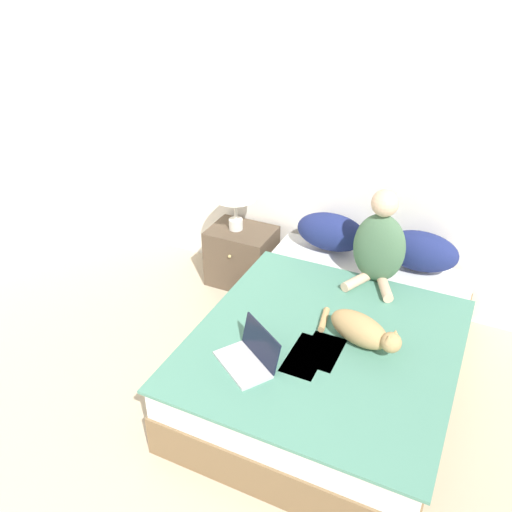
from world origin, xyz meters
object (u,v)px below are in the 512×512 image
(cat_tabby, at_px, (362,330))
(laptop_open, at_px, (249,357))
(person_sitting, at_px, (379,244))
(bed, at_px, (332,352))
(nightstand, at_px, (242,256))
(pillow_far, at_px, (420,251))
(table_lamp, at_px, (235,189))
(pillow_near, at_px, (331,232))

(cat_tabby, distance_m, laptop_open, 0.70)
(person_sitting, bearing_deg, bed, -99.28)
(laptop_open, height_order, nightstand, laptop_open)
(laptop_open, bearing_deg, pillow_far, 99.24)
(bed, relative_size, nightstand, 3.92)
(bed, height_order, table_lamp, table_lamp)
(bed, xyz_separation_m, person_sitting, (0.10, 0.59, 0.54))
(person_sitting, distance_m, table_lamp, 1.27)
(pillow_far, xyz_separation_m, nightstand, (-1.44, -0.05, -0.38))
(person_sitting, bearing_deg, nightstand, 168.50)
(cat_tabby, bearing_deg, laptop_open, -119.52)
(table_lamp, bearing_deg, pillow_near, 3.74)
(pillow_far, relative_size, nightstand, 1.02)
(bed, bearing_deg, laptop_open, -119.81)
(pillow_near, height_order, laptop_open, pillow_near)
(bed, xyz_separation_m, pillow_far, (0.34, 0.88, 0.39))
(pillow_near, height_order, person_sitting, person_sitting)
(person_sitting, height_order, laptop_open, person_sitting)
(person_sitting, relative_size, laptop_open, 1.60)
(person_sitting, relative_size, table_lamp, 1.47)
(bed, distance_m, cat_tabby, 0.42)
(nightstand, bearing_deg, laptop_open, -61.51)
(bed, distance_m, nightstand, 1.38)
(person_sitting, xyz_separation_m, nightstand, (-1.19, 0.24, -0.53))
(pillow_near, xyz_separation_m, nightstand, (-0.75, -0.05, -0.38))
(pillow_far, height_order, nightstand, pillow_far)
(cat_tabby, xyz_separation_m, laptop_open, (-0.53, -0.45, -0.05))
(laptop_open, height_order, table_lamp, table_lamp)
(person_sitting, height_order, cat_tabby, person_sitting)
(person_sitting, xyz_separation_m, cat_tabby, (0.10, -0.72, -0.20))
(pillow_near, bearing_deg, laptop_open, -89.56)
(laptop_open, bearing_deg, bed, 94.09)
(laptop_open, distance_m, nightstand, 1.63)
(person_sitting, bearing_deg, table_lamp, 169.10)
(pillow_far, height_order, laptop_open, pillow_far)
(person_sitting, xyz_separation_m, table_lamp, (-1.24, 0.24, 0.08))
(cat_tabby, bearing_deg, table_lamp, 164.66)
(cat_tabby, relative_size, table_lamp, 1.18)
(bed, distance_m, person_sitting, 0.81)
(pillow_near, bearing_deg, bed, -68.95)
(table_lamp, bearing_deg, bed, -36.05)
(person_sitting, distance_m, laptop_open, 1.27)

